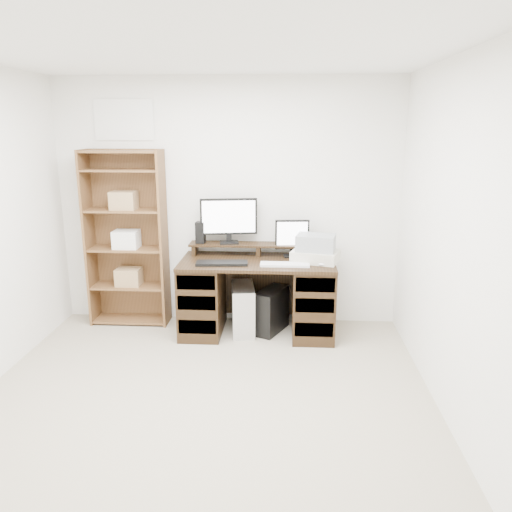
# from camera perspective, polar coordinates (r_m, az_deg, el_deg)

# --- Properties ---
(room) EXTENTS (3.54, 4.04, 2.54)m
(room) POSITION_cam_1_polar(r_m,az_deg,el_deg) (3.20, -7.47, 0.55)
(room) COLOR tan
(room) RESTS_ON ground
(desk) EXTENTS (1.50, 0.70, 0.75)m
(desk) POSITION_cam_1_polar(r_m,az_deg,el_deg) (4.97, 0.15, -4.52)
(desk) COLOR black
(desk) RESTS_ON ground
(riser_shelf) EXTENTS (1.40, 0.22, 0.12)m
(riser_shelf) POSITION_cam_1_polar(r_m,az_deg,el_deg) (5.04, 0.30, 1.14)
(riser_shelf) COLOR black
(riser_shelf) RESTS_ON desk
(monitor_wide) EXTENTS (0.57, 0.17, 0.45)m
(monitor_wide) POSITION_cam_1_polar(r_m,az_deg,el_deg) (5.03, -3.14, 4.33)
(monitor_wide) COLOR black
(monitor_wide) RESTS_ON riser_shelf
(monitor_small) EXTENTS (0.34, 0.14, 0.37)m
(monitor_small) POSITION_cam_1_polar(r_m,az_deg,el_deg) (4.99, 4.15, 2.22)
(monitor_small) COLOR black
(monitor_small) RESTS_ON desk
(speaker) EXTENTS (0.10, 0.10, 0.22)m
(speaker) POSITION_cam_1_polar(r_m,az_deg,el_deg) (5.06, -6.36, 2.68)
(speaker) COLOR black
(speaker) RESTS_ON riser_shelf
(keyboard_black) EXTENTS (0.50, 0.20, 0.03)m
(keyboard_black) POSITION_cam_1_polar(r_m,az_deg,el_deg) (4.73, -3.93, -0.81)
(keyboard_black) COLOR black
(keyboard_black) RESTS_ON desk
(keyboard_white) EXTENTS (0.46, 0.14, 0.02)m
(keyboard_white) POSITION_cam_1_polar(r_m,az_deg,el_deg) (4.69, 3.32, -0.97)
(keyboard_white) COLOR white
(keyboard_white) RESTS_ON desk
(mouse) EXTENTS (0.09, 0.06, 0.03)m
(mouse) POSITION_cam_1_polar(r_m,az_deg,el_deg) (4.71, 7.62, -0.93)
(mouse) COLOR silver
(mouse) RESTS_ON desk
(printer) EXTENTS (0.50, 0.43, 0.11)m
(printer) POSITION_cam_1_polar(r_m,az_deg,el_deg) (4.86, 6.80, 0.02)
(printer) COLOR beige
(printer) RESTS_ON desk
(basket) EXTENTS (0.40, 0.32, 0.15)m
(basket) POSITION_cam_1_polar(r_m,az_deg,el_deg) (4.83, 6.85, 1.52)
(basket) COLOR gray
(basket) RESTS_ON printer
(tower_silver) EXTENTS (0.28, 0.51, 0.48)m
(tower_silver) POSITION_cam_1_polar(r_m,az_deg,el_deg) (5.04, -1.50, -6.02)
(tower_silver) COLOR silver
(tower_silver) RESTS_ON ground
(tower_black) EXTENTS (0.36, 0.48, 0.44)m
(tower_black) POSITION_cam_1_polar(r_m,az_deg,el_deg) (5.05, 1.79, -6.23)
(tower_black) COLOR black
(tower_black) RESTS_ON ground
(bookshelf) EXTENTS (0.80, 0.30, 1.80)m
(bookshelf) POSITION_cam_1_polar(r_m,az_deg,el_deg) (5.28, -14.52, 2.11)
(bookshelf) COLOR brown
(bookshelf) RESTS_ON ground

